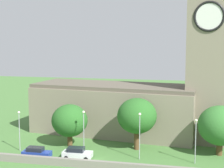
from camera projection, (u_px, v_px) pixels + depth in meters
ground_plane at (111, 137)px, 68.95m from camera, size 200.00×200.00×0.00m
church at (144, 91)px, 69.16m from camera, size 39.91×16.09×33.05m
quay_barrier at (86, 164)px, 52.21m from camera, size 53.80×0.70×1.18m
car_blue at (36, 153)px, 56.30m from camera, size 4.63×2.10×1.83m
car_white at (77, 153)px, 56.01m from camera, size 4.77×2.29×1.89m
streetlamp_west_mid at (19, 124)px, 59.82m from camera, size 0.44×0.44×6.84m
streetlamp_central at (84, 125)px, 57.90m from camera, size 0.44×0.44×7.30m
streetlamp_east_mid at (140, 129)px, 55.36m from camera, size 0.44×0.44×7.48m
streetlamp_east_end at (196, 134)px, 53.49m from camera, size 0.44×0.44×6.94m
tree_churchyard at (220, 126)px, 57.38m from camera, size 7.22×7.22×8.22m
tree_riverside_east at (137, 116)px, 60.33m from camera, size 6.77×6.77×8.95m
tree_riverside_west at (70, 121)px, 62.39m from camera, size 6.38×6.38×7.51m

